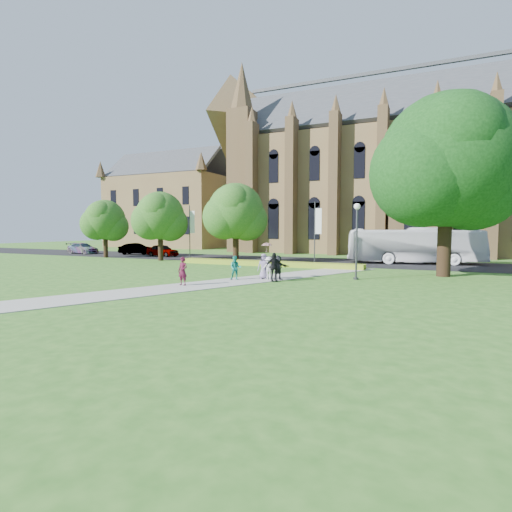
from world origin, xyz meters
The scene contains 24 objects.
ground centered at (0.00, 0.00, 0.00)m, with size 160.00×160.00×0.00m, color #2B621D.
road centered at (0.00, 20.00, 0.01)m, with size 160.00×10.00×0.02m, color black.
footpath centered at (0.00, 1.00, 0.02)m, with size 3.20×30.00×0.04m, color #B2B2A8.
flower_hedge centered at (-2.00, 13.20, 0.23)m, with size 18.00×1.40×0.45m, color #C2D22A.
cathedral centered at (10.00, 39.73, 12.98)m, with size 52.60×18.25×28.00m.
building_west centered at (-34.00, 42.00, 9.21)m, with size 22.00×14.00×18.30m.
streetlamp centered at (7.50, 6.50, 3.30)m, with size 0.44×0.44×5.24m.
large_tree centered at (13.00, 11.00, 8.37)m, with size 9.60×9.60×13.20m.
street_tree_0 centered at (-15.00, 14.00, 4.87)m, with size 5.20×5.20×7.50m.
street_tree_1 centered at (-6.00, 14.50, 5.22)m, with size 5.60×5.60×8.05m.
street_tree_2 centered at (-24.00, 15.00, 4.53)m, with size 4.80×4.80×6.95m.
banner_pole_0 centered at (2.11, 15.20, 3.39)m, with size 0.70×0.10×6.00m.
banner_pole_1 centered at (-11.89, 15.20, 3.39)m, with size 0.70×0.10×6.00m.
tour_coach centered at (10.40, 21.31, 1.82)m, with size 3.02×12.92×3.60m, color white.
car_0 centered at (-18.73, 19.14, 0.77)m, with size 1.76×4.38×1.49m, color gray.
car_1 centered at (-24.02, 20.45, 0.77)m, with size 1.59×4.57×1.50m, color gray.
car_2 centered at (-32.29, 19.02, 0.75)m, with size 2.04×5.02×1.46m, color gray.
pedestrian_0 centered at (-1.60, -0.99, 0.91)m, with size 0.64×0.42×1.75m, color #4D1128.
pedestrian_1 centered at (0.13, 2.68, 0.85)m, with size 0.79×0.61×1.62m, color #1C8D78.
pedestrian_2 centered at (2.12, 3.78, 0.82)m, with size 1.00×0.58×1.55m, color silver.
pedestrian_3 centered at (2.77, 3.07, 0.98)m, with size 1.10×0.46×1.88m, color black.
pedestrian_4 centered at (1.69, 3.92, 0.91)m, with size 0.85×0.56×1.75m, color gray.
pedestrian_5 centered at (2.78, 3.82, 0.88)m, with size 1.56×0.50×1.68m, color black.
parasol centered at (1.87, 4.02, 2.12)m, with size 0.75×0.75×0.66m, color #DF9DBB.
Camera 1 is at (12.60, -21.23, 3.54)m, focal length 28.00 mm.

